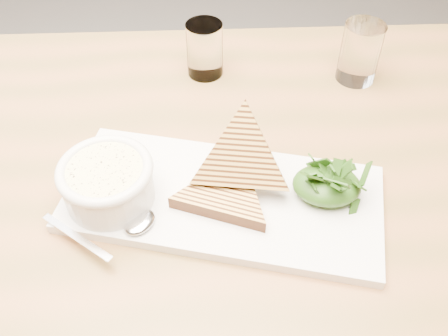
# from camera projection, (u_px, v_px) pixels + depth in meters

# --- Properties ---
(table_top) EXTENTS (1.32, 0.95, 0.04)m
(table_top) POSITION_uv_depth(u_px,v_px,m) (219.00, 186.00, 0.76)
(table_top) COLOR #905E34
(table_top) RESTS_ON ground
(table_leg_bl) EXTENTS (0.06, 0.06, 0.72)m
(table_leg_bl) POSITION_uv_depth(u_px,v_px,m) (13.00, 168.00, 1.31)
(table_leg_bl) COLOR #905E34
(table_leg_bl) RESTS_ON ground
(platter) EXTENTS (0.46, 0.26, 0.02)m
(platter) POSITION_uv_depth(u_px,v_px,m) (223.00, 199.00, 0.71)
(platter) COLOR white
(platter) RESTS_ON table_top
(soup_bowl) EXTENTS (0.12, 0.12, 0.05)m
(soup_bowl) POSITION_uv_depth(u_px,v_px,m) (108.00, 186.00, 0.68)
(soup_bowl) COLOR white
(soup_bowl) RESTS_ON platter
(soup) EXTENTS (0.10, 0.10, 0.01)m
(soup) POSITION_uv_depth(u_px,v_px,m) (105.00, 171.00, 0.66)
(soup) COLOR #FDEDA1
(soup) RESTS_ON soup_bowl
(bowl_rim) EXTENTS (0.13, 0.13, 0.01)m
(bowl_rim) POSITION_uv_depth(u_px,v_px,m) (104.00, 170.00, 0.66)
(bowl_rim) COLOR white
(bowl_rim) RESTS_ON soup_bowl
(sandwich_flat) EXTENTS (0.19, 0.19, 0.02)m
(sandwich_flat) POSITION_uv_depth(u_px,v_px,m) (225.00, 194.00, 0.69)
(sandwich_flat) COLOR gold
(sandwich_flat) RESTS_ON platter
(sandwich_lean) EXTENTS (0.17, 0.17, 0.18)m
(sandwich_lean) POSITION_uv_depth(u_px,v_px,m) (241.00, 158.00, 0.68)
(sandwich_lean) COLOR gold
(sandwich_lean) RESTS_ON sandwich_flat
(salad_base) EXTENTS (0.10, 0.08, 0.04)m
(salad_base) POSITION_uv_depth(u_px,v_px,m) (327.00, 185.00, 0.69)
(salad_base) COLOR black
(salad_base) RESTS_ON platter
(arugula_pile) EXTENTS (0.11, 0.10, 0.05)m
(arugula_pile) POSITION_uv_depth(u_px,v_px,m) (328.00, 181.00, 0.68)
(arugula_pile) COLOR #386119
(arugula_pile) RESTS_ON platter
(spoon_bowl) EXTENTS (0.06, 0.06, 0.01)m
(spoon_bowl) POSITION_uv_depth(u_px,v_px,m) (140.00, 222.00, 0.66)
(spoon_bowl) COLOR silver
(spoon_bowl) RESTS_ON platter
(spoon_handle) EXTENTS (0.11, 0.07, 0.00)m
(spoon_handle) POSITION_uv_depth(u_px,v_px,m) (77.00, 237.00, 0.65)
(spoon_handle) COLOR silver
(spoon_handle) RESTS_ON platter
(glass_near) EXTENTS (0.07, 0.07, 0.10)m
(glass_near) POSITION_uv_depth(u_px,v_px,m) (205.00, 49.00, 0.89)
(glass_near) COLOR white
(glass_near) RESTS_ON table_top
(glass_far) EXTENTS (0.07, 0.07, 0.11)m
(glass_far) POSITION_uv_depth(u_px,v_px,m) (360.00, 53.00, 0.88)
(glass_far) COLOR white
(glass_far) RESTS_ON table_top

